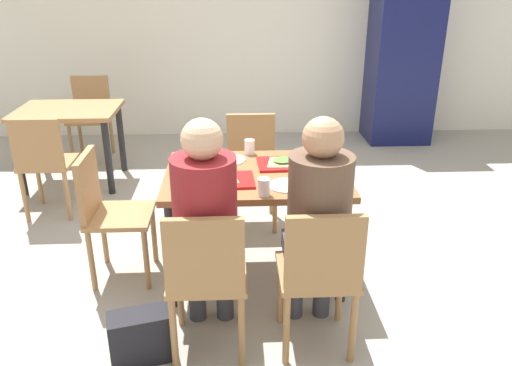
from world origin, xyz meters
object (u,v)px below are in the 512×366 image
object	(u,v)px
main_table	(256,186)
condiment_bottle	(198,149)
chair_far_side	(251,161)
background_chair_far	(91,111)
pizza_slice_c	(226,157)
plastic_cup_b	(264,187)
tray_red_far	(286,164)
paper_plate_near_edge	(287,185)
chair_left_end	(106,207)
pizza_slice_b	(284,161)
tray_red_near	(224,181)
soda_can	(332,161)
background_table	(69,121)
foil_bundle	(178,167)
person_in_red	(206,216)
plastic_cup_a	(250,147)
chair_near_right	(320,271)
chair_near_left	(206,274)
drink_fridge	(402,58)
pizza_slice_a	(223,177)
person_in_brown_jacket	(318,214)
paper_plate_center	(229,160)
handbag	(141,337)

from	to	relation	value
main_table	condiment_bottle	world-z (taller)	condiment_bottle
chair_far_side	background_chair_far	size ratio (longest dim) A/B	1.00
pizza_slice_c	plastic_cup_b	distance (m)	0.63
tray_red_far	paper_plate_near_edge	bearing A→B (deg)	-94.66
chair_left_end	background_chair_far	size ratio (longest dim) A/B	1.00
chair_left_end	pizza_slice_b	bearing A→B (deg)	6.87
tray_red_near	soda_can	distance (m)	0.70
pizza_slice_b	background_table	xyz separation A→B (m)	(-1.83, 1.51, -0.15)
paper_plate_near_edge	foil_bundle	xyz separation A→B (m)	(-0.65, 0.20, 0.05)
person_in_red	background_table	size ratio (longest dim) A/B	1.41
person_in_red	plastic_cup_a	size ratio (longest dim) A/B	12.65
paper_plate_near_edge	chair_near_right	bearing A→B (deg)	-78.72
chair_near_left	plastic_cup_a	xyz separation A→B (m)	(0.25, 1.14, 0.27)
paper_plate_near_edge	soda_can	xyz separation A→B (m)	(0.31, 0.25, 0.06)
pizza_slice_c	drink_fridge	distance (m)	3.29
chair_near_left	plastic_cup_a	world-z (taller)	chair_near_left
paper_plate_near_edge	plastic_cup_b	distance (m)	0.19
plastic_cup_a	tray_red_far	bearing A→B (deg)	-44.81
chair_near_right	paper_plate_near_edge	distance (m)	0.62
paper_plate_near_edge	pizza_slice_c	distance (m)	0.59
person_in_red	soda_can	xyz separation A→B (m)	(0.76, 0.67, 0.03)
person_in_red	paper_plate_near_edge	world-z (taller)	person_in_red
chair_near_left	background_chair_far	size ratio (longest dim) A/B	1.00
chair_left_end	plastic_cup_a	size ratio (longest dim) A/B	8.55
pizza_slice_c	foil_bundle	size ratio (longest dim) A/B	2.05
pizza_slice_a	paper_plate_near_edge	bearing A→B (deg)	-13.70
pizza_slice_c	soda_can	bearing A→B (deg)	-17.89
pizza_slice_a	background_table	xyz separation A→B (m)	(-1.44, 1.78, -0.15)
chair_far_side	pizza_slice_b	size ratio (longest dim) A/B	3.12
person_in_brown_jacket	pizza_slice_a	xyz separation A→B (m)	(-0.49, 0.52, -0.00)
main_table	paper_plate_center	distance (m)	0.30
tray_red_near	tray_red_far	bearing A→B (deg)	33.85
plastic_cup_b	background_chair_far	xyz separation A→B (m)	(-1.67, 2.73, -0.27)
chair_left_end	background_chair_far	distance (m)	2.48
pizza_slice_a	handbag	world-z (taller)	pizza_slice_a
pizza_slice_c	plastic_cup_a	bearing A→B (deg)	34.02
person_in_brown_jacket	soda_can	bearing A→B (deg)	73.59
chair_left_end	paper_plate_center	world-z (taller)	chair_left_end
main_table	background_table	xyz separation A→B (m)	(-1.64, 1.65, -0.03)
handbag	chair_left_end	bearing A→B (deg)	111.38
plastic_cup_a	soda_can	xyz separation A→B (m)	(0.51, -0.33, 0.01)
paper_plate_near_edge	pizza_slice_a	world-z (taller)	pizza_slice_a
plastic_cup_a	foil_bundle	world-z (taller)	same
condiment_bottle	drink_fridge	bearing A→B (deg)	50.55
chair_near_right	pizza_slice_b	world-z (taller)	chair_near_right
person_in_brown_jacket	foil_bundle	size ratio (longest dim) A/B	12.65
main_table	pizza_slice_b	world-z (taller)	pizza_slice_b
person_in_red	handbag	size ratio (longest dim) A/B	3.95
soda_can	background_table	distance (m)	2.68
foil_bundle	tray_red_far	bearing A→B (deg)	11.90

